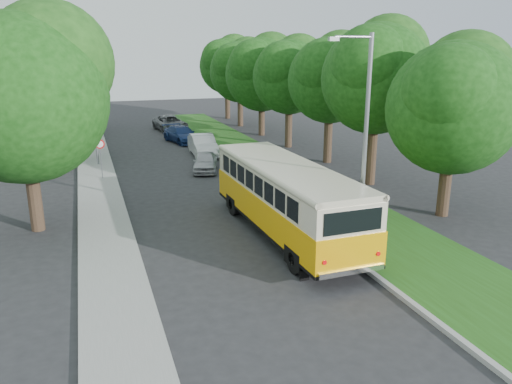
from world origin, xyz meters
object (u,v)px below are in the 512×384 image
object	(u,v)px
lamppost_far	(91,103)
vintage_bus	(286,200)
car_white	(203,145)
car_blue	(182,134)
car_silver	(205,162)
lamppost_near	(363,138)
car_grey	(170,123)

from	to	relation	value
lamppost_far	vintage_bus	xyz separation A→B (m)	(6.93, -16.11, -2.57)
car_white	car_blue	world-z (taller)	car_white
car_silver	car_white	distance (m)	4.99
lamppost_far	car_silver	xyz separation A→B (m)	(6.48, -3.86, -3.50)
lamppost_near	car_blue	bearing A→B (deg)	94.29
car_blue	car_white	bearing A→B (deg)	-98.69
vintage_bus	car_grey	xyz separation A→B (m)	(0.22, 29.18, -0.82)
car_silver	car_white	world-z (taller)	car_white
lamppost_near	car_white	bearing A→B (deg)	94.20
vintage_bus	lamppost_near	bearing A→B (deg)	-52.12
vintage_bus	car_silver	world-z (taller)	vintage_bus
car_white	lamppost_far	bearing A→B (deg)	-169.30
lamppost_far	car_white	world-z (taller)	lamppost_far
lamppost_near	car_white	size ratio (longest dim) A/B	1.75
car_blue	car_silver	bearing A→B (deg)	-106.16
car_silver	car_blue	xyz separation A→B (m)	(0.53, 10.57, 0.05)
car_grey	lamppost_far	bearing A→B (deg)	-124.85
car_blue	lamppost_far	bearing A→B (deg)	-149.54
car_silver	car_grey	world-z (taller)	car_grey
car_silver	lamppost_far	bearing A→B (deg)	165.51
car_grey	vintage_bus	bearing A→B (deg)	-96.61
lamppost_far	car_silver	size ratio (longest dim) A/B	2.09
lamppost_far	vintage_bus	world-z (taller)	lamppost_far
lamppost_far	car_blue	xyz separation A→B (m)	(7.02, 6.71, -3.45)
car_white	car_grey	size ratio (longest dim) A/B	0.89
lamppost_far	car_white	bearing A→B (deg)	7.86
vintage_bus	car_blue	bearing A→B (deg)	88.10
vintage_bus	car_white	size ratio (longest dim) A/B	2.27
lamppost_near	lamppost_far	size ratio (longest dim) A/B	1.07
lamppost_near	car_silver	size ratio (longest dim) A/B	2.23
car_white	car_blue	size ratio (longest dim) A/B	1.00
car_grey	car_white	bearing A→B (deg)	-94.63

